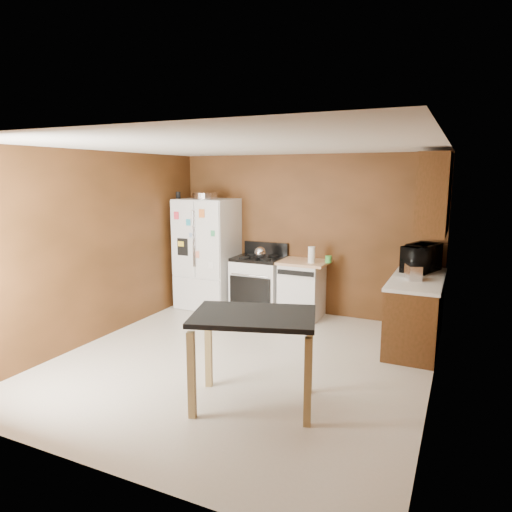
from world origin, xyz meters
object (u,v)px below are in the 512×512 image
Objects in this scene: kettle at (260,253)px; paper_towel at (312,255)px; toaster at (413,272)px; gas_range at (259,284)px; green_canister at (328,259)px; microwave at (421,259)px; dishwasher at (302,289)px; roasting_pan at (205,196)px; refrigerator at (207,253)px; island at (254,329)px; pen_cup at (178,195)px.

paper_towel is (0.82, 0.04, 0.02)m from kettle.
gas_range reaches higher than toaster.
green_canister is 0.42× the size of toaster.
dishwasher is (-1.72, 0.08, -0.61)m from microwave.
roasting_pan reaches higher than green_canister.
kettle is 0.21× the size of dishwasher.
kettle is at bearing -57.56° from gas_range.
refrigerator reaches higher than paper_towel.
paper_towel reaches higher than island.
toaster is at bearing 60.98° from island.
island is at bearing -88.24° from green_canister.
island is (0.09, -2.82, -0.18)m from green_canister.
roasting_pan is at bearing 111.14° from microwave.
refrigerator reaches higher than green_canister.
refrigerator is (0.45, 0.14, -0.96)m from pen_cup.
green_canister is 1.45m from toaster.
refrigerator is at bearing 127.96° from island.
dishwasher is (-1.68, 0.66, -0.54)m from toaster.
roasting_pan is at bearing -173.84° from gas_range.
green_canister is at bearing 4.00° from roasting_pan.
refrigerator is at bearing -177.05° from green_canister.
paper_towel is (1.81, 0.02, -0.84)m from roasting_pan.
green_canister is 0.10× the size of gas_range.
microwave reaches higher than island.
dishwasher is at bearing 99.89° from island.
dishwasher is at bearing 107.78° from microwave.
pen_cup is at bearing -176.97° from paper_towel.
roasting_pan is 0.95m from refrigerator.
roasting_pan is at bearing 149.16° from toaster.
green_canister is (0.23, 0.12, -0.07)m from paper_towel.
microwave is 1.82m from dishwasher.
pen_cup is at bearing -163.24° from refrigerator.
green_canister reaches higher than island.
gas_range is (1.36, 0.20, -1.39)m from pen_cup.
microwave is at bearing 0.77° from roasting_pan.
gas_range is (0.91, 0.10, -1.39)m from roasting_pan.
toaster is (2.32, -0.52, -0.00)m from kettle.
roasting_pan is at bearing -179.34° from paper_towel.
roasting_pan is at bearing -92.08° from refrigerator.
pen_cup reaches higher than refrigerator.
pen_cup is 1.68m from kettle.
microwave is 0.33× the size of refrigerator.
paper_towel is at bearing -0.53° from refrigerator.
roasting_pan reaches higher than gas_range.
roasting_pan is at bearing 128.36° from island.
island is (-1.19, -2.14, -0.23)m from toaster.
microwave is (2.36, 0.06, 0.07)m from kettle.
gas_range is at bearing 113.52° from island.
island is (2.12, -2.72, -0.14)m from refrigerator.
pen_cup is 1.07m from refrigerator.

